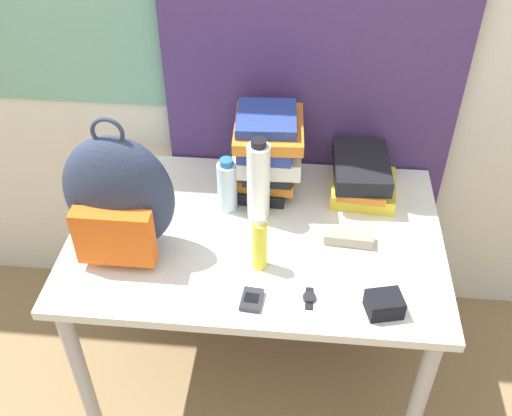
# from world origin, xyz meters

# --- Properties ---
(wall_back) EXTENTS (6.00, 0.06, 2.50)m
(wall_back) POSITION_xyz_m (-0.00, 0.86, 1.25)
(wall_back) COLOR silver
(wall_back) RESTS_ON ground_plane
(curtain_blue) EXTENTS (0.99, 0.04, 2.50)m
(curtain_blue) POSITION_xyz_m (0.15, 0.80, 1.25)
(curtain_blue) COLOR #4C336B
(curtain_blue) RESTS_ON ground_plane
(desk) EXTENTS (1.17, 0.77, 0.72)m
(desk) POSITION_xyz_m (0.00, 0.39, 0.63)
(desk) COLOR silver
(desk) RESTS_ON ground_plane
(backpack) EXTENTS (0.32, 0.20, 0.46)m
(backpack) POSITION_xyz_m (-0.39, 0.28, 0.91)
(backpack) COLOR #2D3851
(backpack) RESTS_ON desk
(book_stack_left) EXTENTS (0.23, 0.29, 0.30)m
(book_stack_left) POSITION_xyz_m (0.02, 0.62, 0.87)
(book_stack_left) COLOR black
(book_stack_left) RESTS_ON desk
(book_stack_center) EXTENTS (0.23, 0.27, 0.13)m
(book_stack_center) POSITION_xyz_m (0.34, 0.62, 0.79)
(book_stack_center) COLOR yellow
(book_stack_center) RESTS_ON desk
(water_bottle) EXTENTS (0.06, 0.06, 0.20)m
(water_bottle) POSITION_xyz_m (-0.10, 0.50, 0.81)
(water_bottle) COLOR silver
(water_bottle) RESTS_ON desk
(sports_bottle) EXTENTS (0.07, 0.07, 0.30)m
(sports_bottle) POSITION_xyz_m (0.00, 0.46, 0.86)
(sports_bottle) COLOR white
(sports_bottle) RESTS_ON desk
(sunscreen_bottle) EXTENTS (0.04, 0.04, 0.19)m
(sunscreen_bottle) POSITION_xyz_m (0.02, 0.24, 0.81)
(sunscreen_bottle) COLOR yellow
(sunscreen_bottle) RESTS_ON desk
(cell_phone) EXTENTS (0.06, 0.09, 0.02)m
(cell_phone) POSITION_xyz_m (0.02, 0.10, 0.73)
(cell_phone) COLOR #2D2D33
(cell_phone) RESTS_ON desk
(sunglasses_case) EXTENTS (0.15, 0.07, 0.04)m
(sunglasses_case) POSITION_xyz_m (0.29, 0.37, 0.74)
(sunglasses_case) COLOR gray
(sunglasses_case) RESTS_ON desk
(camera_pouch) EXTENTS (0.11, 0.10, 0.06)m
(camera_pouch) POSITION_xyz_m (0.38, 0.10, 0.75)
(camera_pouch) COLOR black
(camera_pouch) RESTS_ON desk
(wristwatch) EXTENTS (0.04, 0.08, 0.01)m
(wristwatch) POSITION_xyz_m (0.17, 0.12, 0.72)
(wristwatch) COLOR black
(wristwatch) RESTS_ON desk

